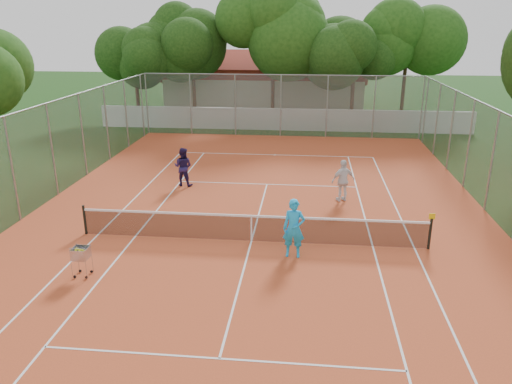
# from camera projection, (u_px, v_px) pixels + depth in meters

# --- Properties ---
(ground) EXTENTS (120.00, 120.00, 0.00)m
(ground) POSITION_uv_depth(u_px,v_px,m) (251.00, 242.00, 17.21)
(ground) COLOR #13340E
(ground) RESTS_ON ground
(court_pad) EXTENTS (18.00, 34.00, 0.02)m
(court_pad) POSITION_uv_depth(u_px,v_px,m) (251.00, 241.00, 17.20)
(court_pad) COLOR #BC4A24
(court_pad) RESTS_ON ground
(court_lines) EXTENTS (10.98, 23.78, 0.01)m
(court_lines) POSITION_uv_depth(u_px,v_px,m) (251.00, 241.00, 17.20)
(court_lines) COLOR white
(court_lines) RESTS_ON court_pad
(tennis_net) EXTENTS (11.88, 0.10, 0.98)m
(tennis_net) POSITION_uv_depth(u_px,v_px,m) (251.00, 228.00, 17.04)
(tennis_net) COLOR black
(tennis_net) RESTS_ON court_pad
(perimeter_fence) EXTENTS (18.00, 34.00, 4.00)m
(perimeter_fence) POSITION_uv_depth(u_px,v_px,m) (251.00, 187.00, 16.56)
(perimeter_fence) COLOR slate
(perimeter_fence) RESTS_ON ground
(boundary_wall) EXTENTS (26.00, 0.30, 1.50)m
(boundary_wall) POSITION_uv_depth(u_px,v_px,m) (282.00, 119.00, 34.85)
(boundary_wall) COLOR white
(boundary_wall) RESTS_ON ground
(clubhouse) EXTENTS (16.40, 9.00, 4.40)m
(clubhouse) POSITION_uv_depth(u_px,v_px,m) (266.00, 82.00, 44.00)
(clubhouse) COLOR beige
(clubhouse) RESTS_ON ground
(tropical_trees) EXTENTS (29.00, 19.00, 10.00)m
(tropical_trees) POSITION_uv_depth(u_px,v_px,m) (285.00, 54.00, 36.31)
(tropical_trees) COLOR black
(tropical_trees) RESTS_ON ground
(player_near) EXTENTS (0.71, 0.48, 1.92)m
(player_near) POSITION_uv_depth(u_px,v_px,m) (294.00, 228.00, 15.81)
(player_near) COLOR #1BA8EC
(player_near) RESTS_ON court_pad
(player_far_left) EXTENTS (0.96, 0.80, 1.78)m
(player_far_left) POSITION_uv_depth(u_px,v_px,m) (183.00, 167.00, 22.82)
(player_far_left) COLOR #211849
(player_far_left) RESTS_ON court_pad
(player_far_right) EXTENTS (1.13, 0.82, 1.78)m
(player_far_right) POSITION_uv_depth(u_px,v_px,m) (343.00, 181.00, 20.82)
(player_far_right) COLOR white
(player_far_right) RESTS_ON court_pad
(ball_hopper) EXTENTS (0.52, 0.52, 0.99)m
(ball_hopper) POSITION_uv_depth(u_px,v_px,m) (82.00, 261.00, 14.69)
(ball_hopper) COLOR #B4B4BB
(ball_hopper) RESTS_ON court_pad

